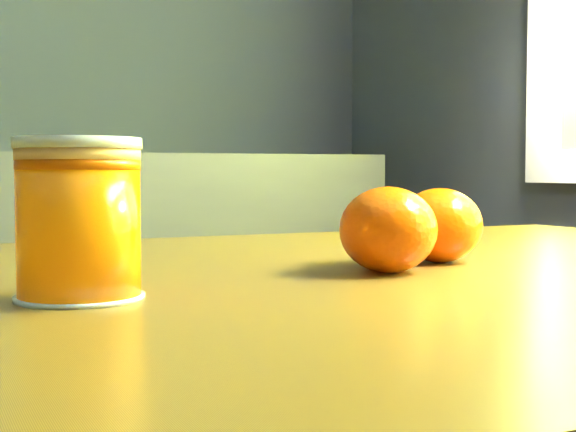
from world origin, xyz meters
name	(u,v)px	position (x,y,z in m)	size (l,w,h in m)	color
table	(355,396)	(1.03, 0.06, 0.68)	(1.12, 0.85, 0.78)	brown
juice_glass	(79,220)	(0.82, -0.02, 0.83)	(0.07, 0.07, 0.09)	#DF6804
orange_front	(384,231)	(1.07, 0.08, 0.81)	(0.06, 0.06, 0.06)	#DE4E04
orange_back	(440,225)	(1.12, 0.09, 0.81)	(0.07, 0.07, 0.06)	#DE4E04
orange_extra	(388,230)	(1.05, 0.04, 0.81)	(0.07, 0.07, 0.06)	#DE4E04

